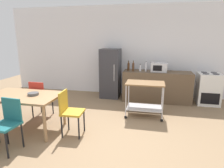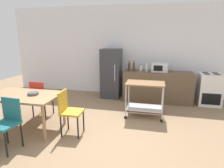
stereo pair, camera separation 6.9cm
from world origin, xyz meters
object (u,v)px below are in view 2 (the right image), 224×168
(chair_teal, at_px, (7,121))
(bottle_olive_oil, at_px, (129,67))
(bottle_vinegar, at_px, (147,67))
(refrigerator, at_px, (111,73))
(bottle_sesame_oil, at_px, (141,68))
(fruit_bowl, at_px, (33,94))
(dining_table, at_px, (23,98))
(stove_oven, at_px, (209,89))
(bottle_wine, at_px, (134,67))
(microwave, at_px, (159,67))
(chair_red, at_px, (40,96))
(kitchen_cart, at_px, (145,94))
(chair_mustard, at_px, (69,110))

(chair_teal, height_order, bottle_olive_oil, bottle_olive_oil)
(chair_teal, xyz_separation_m, bottle_vinegar, (2.14, 3.20, 0.51))
(bottle_vinegar, bearing_deg, refrigerator, 173.19)
(bottle_sesame_oil, xyz_separation_m, fruit_bowl, (-1.97, -2.49, -0.21))
(dining_table, distance_m, stove_oven, 4.86)
(dining_table, height_order, bottle_sesame_oil, bottle_sesame_oil)
(bottle_wine, distance_m, microwave, 0.75)
(chair_teal, distance_m, stove_oven, 5.10)
(chair_red, relative_size, microwave, 1.93)
(chair_red, height_order, bottle_olive_oil, bottle_olive_oil)
(refrigerator, xyz_separation_m, microwave, (1.48, -0.09, 0.25))
(bottle_vinegar, bearing_deg, bottle_sesame_oil, 165.80)
(chair_red, relative_size, bottle_sesame_oil, 4.23)
(kitchen_cart, bearing_deg, chair_red, -166.96)
(refrigerator, distance_m, kitchen_cart, 1.82)
(dining_table, height_order, chair_red, chair_red)
(dining_table, xyz_separation_m, bottle_sesame_oil, (2.19, 2.52, 0.32))
(bottle_vinegar, bearing_deg, chair_teal, -123.73)
(refrigerator, bearing_deg, bottle_vinegar, -6.81)
(chair_mustard, bearing_deg, dining_table, 85.81)
(bottle_vinegar, bearing_deg, chair_mustard, -118.32)
(fruit_bowl, bearing_deg, kitchen_cart, 28.58)
(fruit_bowl, bearing_deg, bottle_wine, 53.79)
(chair_teal, distance_m, bottle_sesame_oil, 3.83)
(bottle_olive_oil, bearing_deg, chair_teal, -116.21)
(chair_red, distance_m, fruit_bowl, 0.72)
(bottle_wine, bearing_deg, stove_oven, 2.33)
(kitchen_cart, bearing_deg, dining_table, -153.05)
(chair_teal, height_order, bottle_vinegar, bottle_vinegar)
(chair_red, xyz_separation_m, kitchen_cart, (2.45, 0.57, 0.05))
(bottle_olive_oil, relative_size, bottle_wine, 0.95)
(refrigerator, xyz_separation_m, bottle_wine, (0.74, -0.17, 0.26))
(chair_teal, bearing_deg, dining_table, 111.73)
(dining_table, distance_m, bottle_wine, 3.16)
(chair_teal, xyz_separation_m, bottle_wine, (1.76, 3.17, 0.51))
(refrigerator, xyz_separation_m, bottle_olive_oil, (0.58, -0.07, 0.25))
(stove_oven, bearing_deg, fruit_bowl, -147.56)
(stove_oven, relative_size, bottle_sesame_oil, 4.38)
(chair_red, height_order, kitchen_cart, chair_red)
(chair_teal, bearing_deg, kitchen_cart, 46.74)
(refrigerator, bearing_deg, chair_mustard, -95.05)
(chair_red, relative_size, bottle_vinegar, 2.99)
(bottle_olive_oil, xyz_separation_m, bottle_wine, (0.16, -0.10, 0.01))
(stove_oven, bearing_deg, bottle_sesame_oil, -179.76)
(chair_mustard, relative_size, fruit_bowl, 4.12)
(stove_oven, xyz_separation_m, fruit_bowl, (-3.93, -2.50, 0.32))
(kitchen_cart, bearing_deg, bottle_sesame_oil, 99.52)
(refrigerator, height_order, bottle_sesame_oil, refrigerator)
(bottle_sesame_oil, xyz_separation_m, microwave, (0.54, 0.00, 0.04))
(chair_mustard, relative_size, bottle_olive_oil, 2.97)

